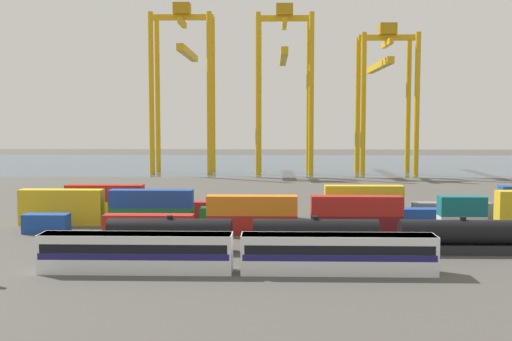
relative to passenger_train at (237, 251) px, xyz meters
name	(u,v)px	position (x,y,z in m)	size (l,w,h in m)	color
ground_plane	(284,197)	(5.94, 62.71, -2.14)	(420.00, 420.00, 0.00)	#4C4944
harbour_water	(279,164)	(5.94, 159.47, -2.14)	(400.00, 110.00, 0.01)	#384C60
passenger_train	(237,251)	(0.00, 0.00, 0.00)	(39.50, 3.14, 3.90)	silver
freight_tank_row	(463,236)	(25.33, 9.64, -0.15)	(81.66, 2.79, 4.25)	#232326
shipping_container_0	(46,223)	(-27.10, 21.20, -0.84)	(6.04, 2.44, 2.60)	#1C4299
shipping_container_1	(149,224)	(-13.14, 21.20, -0.84)	(12.10, 2.44, 2.60)	#AD211C
shipping_container_2	(252,224)	(0.82, 21.20, -0.84)	(12.10, 2.44, 2.60)	#AD211C
shipping_container_3	(252,205)	(0.82, 21.20, 1.76)	(12.10, 2.44, 2.60)	orange
shipping_container_4	(356,225)	(14.77, 21.20, -0.84)	(12.10, 2.44, 2.60)	maroon
shipping_container_5	(357,206)	(14.77, 21.20, 1.76)	(12.10, 2.44, 2.60)	#AD211C
shipping_container_6	(461,225)	(28.73, 21.20, -0.84)	(6.04, 2.44, 2.60)	silver
shipping_container_7	(462,206)	(28.73, 21.20, 1.76)	(6.04, 2.44, 2.60)	#146066
shipping_container_8	(62,216)	(-27.30, 27.93, -0.84)	(12.10, 2.44, 2.60)	gold
shipping_container_9	(61,198)	(-27.30, 27.93, 1.76)	(12.10, 2.44, 2.60)	gold
shipping_container_10	(152,216)	(-14.08, 27.93, -0.84)	(12.10, 2.44, 2.60)	#197538
shipping_container_11	(151,199)	(-14.08, 27.93, 1.76)	(12.10, 2.44, 2.60)	#1C4299
shipping_container_12	(242,217)	(-0.86, 27.93, -0.84)	(12.10, 2.44, 2.60)	#197538
shipping_container_13	(333,217)	(12.36, 27.93, -0.84)	(6.04, 2.44, 2.60)	orange
shipping_container_14	(425,217)	(25.57, 27.93, -0.84)	(12.10, 2.44, 2.60)	#1C4299
shipping_container_18	(105,209)	(-22.74, 34.66, -0.84)	(12.10, 2.44, 2.60)	gold
shipping_container_19	(105,193)	(-22.74, 34.66, 1.76)	(12.10, 2.44, 2.60)	#AD211C
shipping_container_20	(191,210)	(-9.26, 34.66, -0.84)	(12.10, 2.44, 2.60)	#AD211C
shipping_container_21	(277,210)	(4.23, 34.66, -0.84)	(6.04, 2.44, 2.60)	#197538
shipping_container_22	(364,210)	(17.72, 34.66, -0.84)	(12.10, 2.44, 2.60)	#146066
shipping_container_23	(364,194)	(17.72, 34.66, 1.76)	(12.10, 2.44, 2.60)	gold
shipping_container_24	(451,211)	(31.20, 34.66, -0.84)	(12.10, 2.44, 2.60)	slate
gantry_crane_west	(184,72)	(-22.61, 121.16, 27.50)	(18.14, 34.46, 48.98)	gold
gantry_crane_central	(284,72)	(6.86, 121.84, 27.29)	(16.47, 39.86, 48.56)	gold
gantry_crane_east	(385,82)	(36.34, 121.95, 24.48)	(16.54, 38.80, 42.99)	gold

